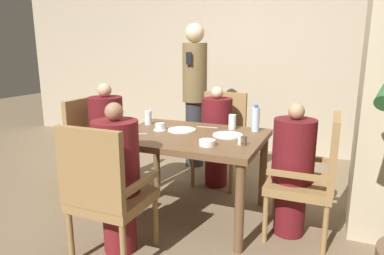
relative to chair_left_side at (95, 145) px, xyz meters
name	(u,v)px	position (x,y,z in m)	size (l,w,h in m)	color
ground_plane	(190,213)	(1.01, 0.00, -0.52)	(16.00, 16.00, 0.00)	#7A664C
wall_back	(252,52)	(1.01, 2.23, 0.88)	(8.00, 0.06, 2.80)	tan
dining_table	(190,145)	(1.01, 0.00, 0.12)	(1.25, 0.96, 0.73)	brown
chair_left_side	(95,145)	(0.00, 0.00, 0.00)	(0.49, 0.49, 0.98)	olive
diner_in_left_chair	(107,141)	(0.15, 0.00, 0.06)	(0.32, 0.32, 1.14)	#5B1419
chair_far_side	(221,135)	(1.01, 0.87, 0.00)	(0.49, 0.49, 0.98)	olive
diner_in_far_chair	(217,136)	(1.01, 0.72, 0.03)	(0.32, 0.32, 1.07)	#5B1419
chair_right_side	(312,174)	(2.02, 0.00, 0.00)	(0.49, 0.49, 0.98)	olive
diner_in_right_chair	(292,169)	(1.88, 0.00, 0.02)	(0.32, 0.32, 1.06)	#5B1419
chair_near_corner	(105,190)	(0.76, -0.87, 0.00)	(0.49, 0.49, 0.98)	olive
diner_in_near_chair	(117,177)	(0.76, -0.72, 0.04)	(0.32, 0.32, 1.10)	maroon
standing_host	(195,92)	(0.55, 1.24, 0.41)	(0.30, 0.33, 1.75)	#2D2D33
plate_main_left	(182,130)	(0.89, 0.10, 0.22)	(0.25, 0.25, 0.01)	white
plate_main_right	(228,135)	(1.33, 0.08, 0.22)	(0.25, 0.25, 0.01)	white
teacup_with_saucer	(160,127)	(0.70, 0.03, 0.24)	(0.11, 0.11, 0.06)	white
bowl_small	(207,143)	(1.27, -0.27, 0.23)	(0.13, 0.13, 0.04)	white
water_bottle	(256,119)	(1.50, 0.33, 0.32)	(0.07, 0.07, 0.24)	silver
glass_tall_near	(232,122)	(1.29, 0.33, 0.28)	(0.07, 0.07, 0.14)	silver
glass_tall_mid	(148,118)	(0.49, 0.20, 0.28)	(0.07, 0.07, 0.14)	silver
salt_shaker	(240,140)	(1.49, -0.16, 0.25)	(0.03, 0.03, 0.08)	white
pepper_shaker	(245,141)	(1.53, -0.16, 0.25)	(0.03, 0.03, 0.07)	#4C3D2D
fork_beside_plate	(209,127)	(1.08, 0.31, 0.21)	(0.20, 0.04, 0.00)	silver
knife_beside_plate	(136,134)	(0.59, -0.18, 0.21)	(0.19, 0.11, 0.00)	silver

